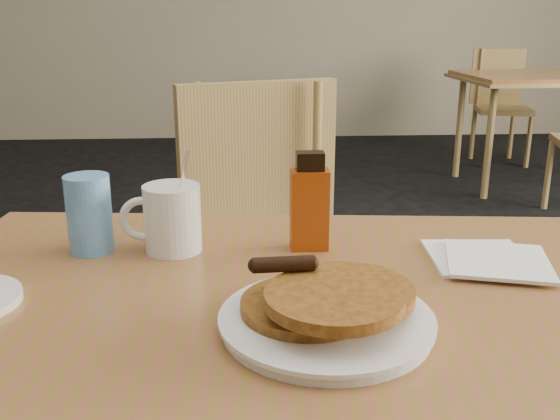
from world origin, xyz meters
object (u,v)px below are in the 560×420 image
object	(u,v)px
main_table	(289,326)
blue_tumbler	(89,214)
pancake_plate	(327,311)
chair_neighbor_far	(500,96)
chair_main_far	(261,237)
coffee_mug	(170,217)
neighbor_table	(547,81)
syrup_bottle	(309,205)

from	to	relation	value
main_table	blue_tumbler	size ratio (longest dim) A/B	9.59
pancake_plate	blue_tumbler	xyz separation A→B (m)	(-0.35, 0.29, 0.04)
main_table	blue_tumbler	bearing A→B (deg)	147.32
chair_neighbor_far	chair_main_far	bearing A→B (deg)	-108.88
main_table	chair_main_far	xyz separation A→B (m)	(-0.02, 0.73, -0.13)
chair_neighbor_far	coffee_mug	world-z (taller)	coffee_mug
main_table	neighbor_table	distance (m)	3.75
blue_tumbler	pancake_plate	bearing A→B (deg)	-39.36
main_table	coffee_mug	bearing A→B (deg)	132.87
main_table	coffee_mug	size ratio (longest dim) A/B	7.04
coffee_mug	chair_main_far	bearing A→B (deg)	59.42
chair_main_far	coffee_mug	xyz separation A→B (m)	(-0.16, -0.54, 0.23)
chair_main_far	syrup_bottle	distance (m)	0.60
chair_neighbor_far	blue_tumbler	distance (m)	4.40
main_table	chair_neighbor_far	world-z (taller)	chair_neighbor_far
chair_main_far	pancake_plate	xyz separation A→B (m)	(0.06, -0.82, 0.20)
coffee_mug	pancake_plate	bearing A→B (deg)	-65.84
syrup_bottle	blue_tumbler	world-z (taller)	syrup_bottle
neighbor_table	syrup_bottle	bearing A→B (deg)	-121.76
pancake_plate	syrup_bottle	size ratio (longest dim) A/B	1.64
pancake_plate	blue_tumbler	bearing A→B (deg)	140.64
chair_main_far	syrup_bottle	world-z (taller)	chair_main_far
syrup_bottle	blue_tumbler	xyz separation A→B (m)	(-0.36, 0.01, -0.01)
main_table	blue_tumbler	distance (m)	0.39
pancake_plate	chair_main_far	bearing A→B (deg)	94.14
chair_main_far	pancake_plate	distance (m)	0.85
neighbor_table	blue_tumbler	xyz separation A→B (m)	(-2.23, -3.02, 0.11)
neighbor_table	coffee_mug	distance (m)	3.68
chair_main_far	syrup_bottle	bearing A→B (deg)	-102.05
neighbor_table	chair_main_far	world-z (taller)	chair_main_far
main_table	syrup_bottle	size ratio (longest dim) A/B	7.49
chair_neighbor_far	blue_tumbler	xyz separation A→B (m)	(-2.25, -3.77, 0.30)
chair_neighbor_far	syrup_bottle	size ratio (longest dim) A/B	5.25
chair_neighbor_far	neighbor_table	bearing A→B (deg)	-79.05
neighbor_table	main_table	bearing A→B (deg)	-120.84
main_table	pancake_plate	distance (m)	0.12
pancake_plate	blue_tumbler	world-z (taller)	blue_tumbler
main_table	neighbor_table	xyz separation A→B (m)	(1.92, 3.22, -0.00)
main_table	pancake_plate	size ratio (longest dim) A/B	4.56
syrup_bottle	blue_tumbler	size ratio (longest dim) A/B	1.28
neighbor_table	chair_main_far	size ratio (longest dim) A/B	1.19
coffee_mug	blue_tumbler	bearing A→B (deg)	163.65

